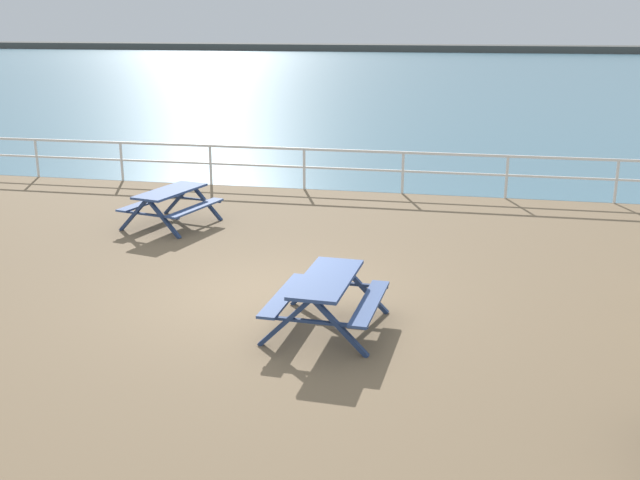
% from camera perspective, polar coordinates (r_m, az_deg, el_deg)
% --- Properties ---
extents(ground_plane, '(30.00, 24.00, 0.20)m').
position_cam_1_polar(ground_plane, '(12.04, -3.54, -4.73)').
color(ground_plane, '#846B4C').
extents(sea_band, '(142.00, 90.00, 0.01)m').
position_cam_1_polar(sea_band, '(63.78, 9.26, 12.48)').
color(sea_band, teal).
rests_on(sea_band, ground).
extents(distant_shoreline, '(142.00, 6.00, 1.80)m').
position_cam_1_polar(distant_shoreline, '(106.70, 10.46, 13.96)').
color(distant_shoreline, '#4C4C47').
rests_on(distant_shoreline, ground).
extents(seaward_railing, '(23.07, 0.07, 1.08)m').
position_cam_1_polar(seaward_railing, '(19.13, 2.53, 5.99)').
color(seaward_railing, white).
rests_on(seaward_railing, ground).
extents(picnic_table_near_right, '(1.87, 2.09, 0.80)m').
position_cam_1_polar(picnic_table_near_right, '(16.23, -11.33, 3.11)').
color(picnic_table_near_right, '#334C84').
rests_on(picnic_table_near_right, ground).
extents(picnic_table_mid_centre, '(1.62, 1.87, 0.80)m').
position_cam_1_polar(picnic_table_mid_centre, '(10.56, 0.52, -3.84)').
color(picnic_table_mid_centre, '#334C84').
rests_on(picnic_table_mid_centre, ground).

